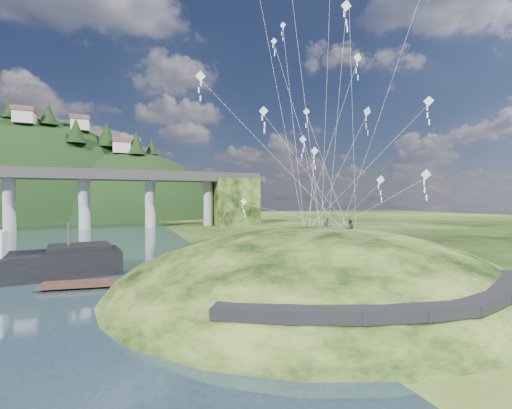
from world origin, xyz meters
name	(u,v)px	position (x,y,z in m)	size (l,w,h in m)	color
ground	(234,303)	(0.00, 0.00, 0.00)	(320.00, 320.00, 0.00)	black
grass_hill	(316,303)	(8.00, 2.00, -1.50)	(36.00, 32.00, 13.00)	black
footpath	(422,300)	(7.46, -9.74, 2.08)	(22.29, 5.84, 0.83)	black
bridge	(37,189)	(-26.46, 70.07, 9.70)	(160.00, 11.00, 15.00)	#2D2B2B
far_ridge	(17,240)	(-43.58, 122.17, -7.44)	(153.00, 70.00, 94.50)	black
wooden_dock	(118,282)	(-7.93, 8.06, 0.38)	(12.25, 3.39, 0.86)	#331E15
kite_flyers	(342,219)	(10.69, 2.04, 5.76)	(1.65, 2.91, 1.74)	#23242F
kite_swarm	(325,70)	(8.64, 1.62, 18.48)	(18.77, 15.57, 21.48)	white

